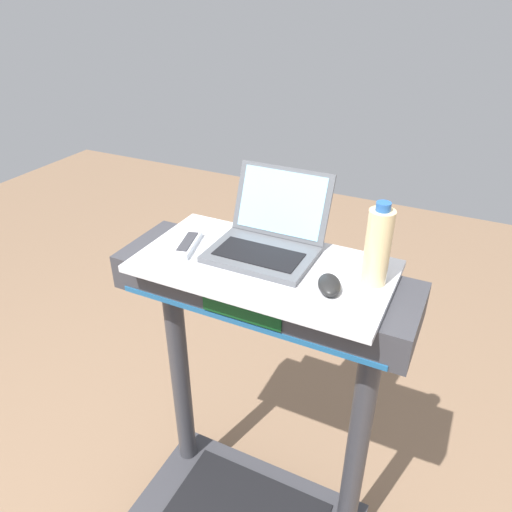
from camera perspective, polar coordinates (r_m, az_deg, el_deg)
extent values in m
cylinder|color=#38383D|center=(1.88, -8.92, -13.55)|extent=(0.07, 0.07, 0.88)
cylinder|color=#38383D|center=(1.69, 11.95, -20.45)|extent=(0.07, 0.07, 0.88)
cube|color=#38383D|center=(1.43, 0.88, -3.44)|extent=(0.90, 0.28, 0.11)
cube|color=#0C3F19|center=(1.33, -1.78, -6.49)|extent=(0.24, 0.01, 0.06)
cube|color=#1E598C|center=(1.35, -1.73, -8.00)|extent=(0.81, 0.00, 0.02)
cube|color=silver|center=(1.40, 0.90, -1.21)|extent=(0.73, 0.39, 0.02)
cube|color=#515459|center=(1.42, 0.59, 0.16)|extent=(0.30, 0.21, 0.02)
cube|color=black|center=(1.40, 0.31, 0.24)|extent=(0.25, 0.12, 0.00)
cube|color=#515459|center=(1.49, 3.06, 6.33)|extent=(0.30, 0.09, 0.20)
cube|color=#8CCCF2|center=(1.48, 2.99, 6.33)|extent=(0.27, 0.07, 0.18)
ellipsoid|color=black|center=(1.28, 8.62, -3.35)|extent=(0.09, 0.12, 0.03)
cylinder|color=beige|center=(1.29, 14.11, 0.95)|extent=(0.07, 0.07, 0.21)
cylinder|color=#2659A5|center=(1.24, 14.77, 5.64)|extent=(0.04, 0.04, 0.02)
cube|color=silver|center=(1.48, -8.04, 1.33)|extent=(0.09, 0.17, 0.02)
cube|color=#333338|center=(1.48, -8.07, 1.72)|extent=(0.06, 0.12, 0.00)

